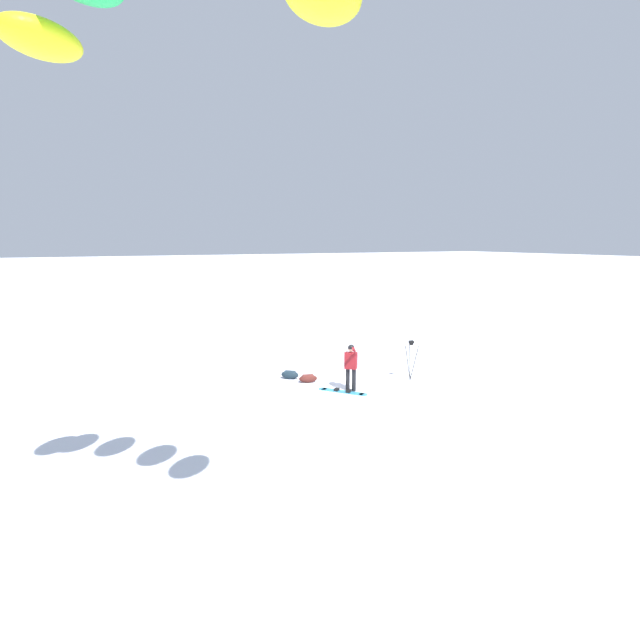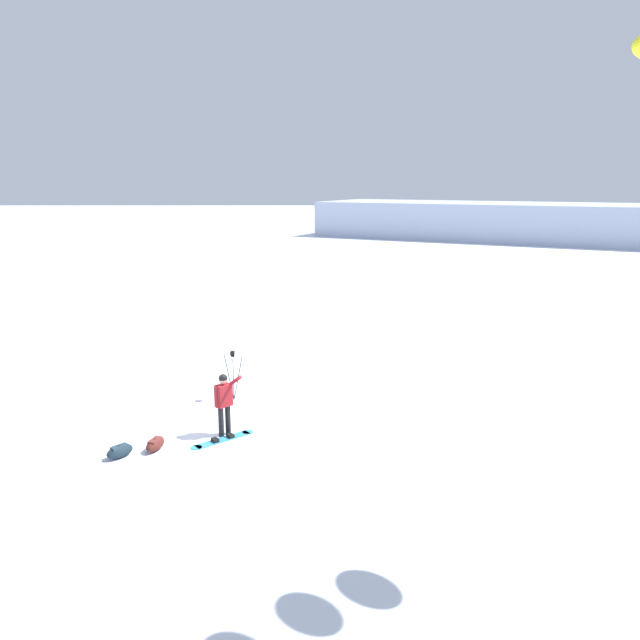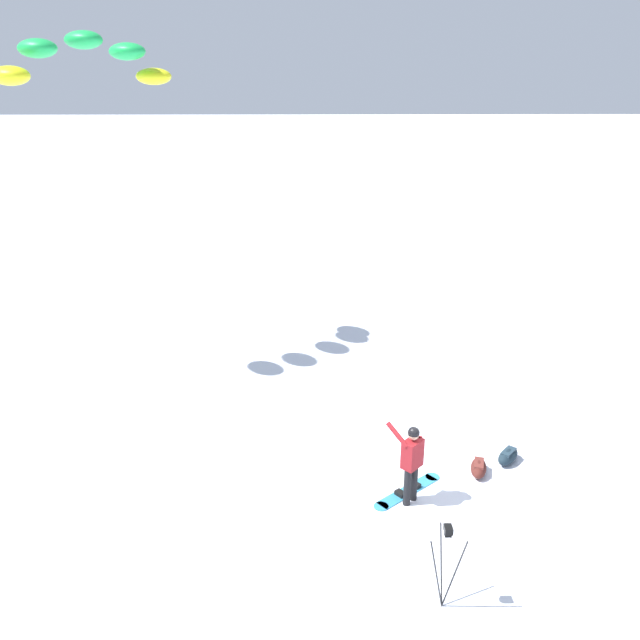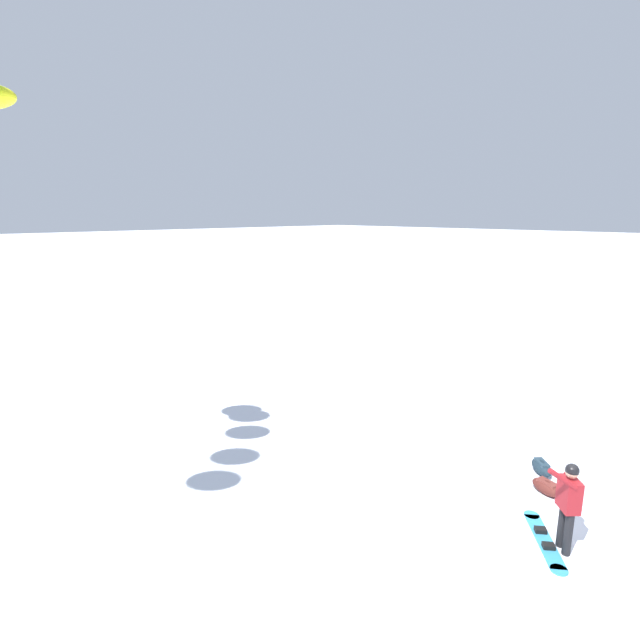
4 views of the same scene
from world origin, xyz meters
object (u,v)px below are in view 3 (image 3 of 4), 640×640
gear_bag_large (479,468)px  gear_bag_small (508,456)px  snowboard (408,491)px  traction_kite (86,59)px  camera_tripod (446,551)px  snowboarder (412,457)px

gear_bag_large → gear_bag_small: gear_bag_small is taller
snowboard → traction_kite: (-7.46, 6.66, 8.13)m
traction_kite → gear_bag_small: bearing=-30.2°
camera_tripod → snowboarder: bearing=92.2°
traction_kite → camera_tripod: size_ratio=2.78×
gear_bag_large → gear_bag_small: bearing=29.1°
snowboarder → gear_bag_small: bearing=29.5°
snowboarder → traction_kite: bearing=136.9°
snowboarder → gear_bag_small: (2.30, 1.30, -0.83)m
snowboard → gear_bag_large: size_ratio=1.97×
snowboarder → snowboard: 1.02m
snowboarder → camera_tripod: (0.10, -2.63, 0.07)m
snowboarder → snowboard: size_ratio=1.15×
camera_tripod → gear_bag_small: 4.59m
gear_bag_small → camera_tripod: bearing=-119.2°
snowboard → gear_bag_large: (1.55, 0.58, 0.13)m
traction_kite → gear_bag_small: size_ratio=5.90×
snowboard → gear_bag_small: 2.49m
gear_bag_large → camera_tripod: (-1.46, -3.51, 0.91)m
snowboarder → camera_tripod: size_ratio=1.10×
snowboard → traction_kite: traction_kite is taller
gear_bag_large → gear_bag_small: (0.73, 0.41, 0.01)m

